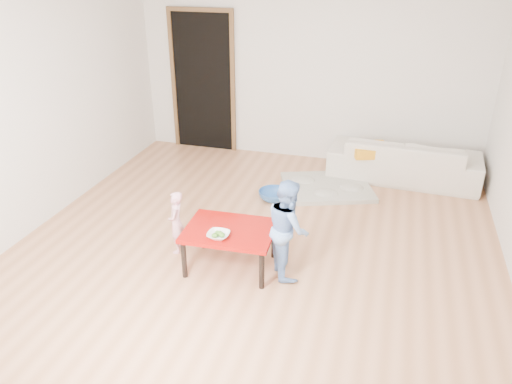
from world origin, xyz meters
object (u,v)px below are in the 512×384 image
at_px(red_table, 230,248).
at_px(bowl, 218,235).
at_px(basin, 274,195).
at_px(child_blue, 288,228).
at_px(child_pink, 176,222).
at_px(sofa, 404,159).

height_order(red_table, bowl, bowl).
distance_m(bowl, basin, 1.78).
bearing_deg(basin, child_blue, -71.15).
xyz_separation_m(child_blue, basin, (-0.51, 1.48, -0.43)).
height_order(red_table, basin, red_table).
height_order(red_table, child_pink, child_pink).
xyz_separation_m(sofa, child_pink, (-2.20, -2.53, 0.05)).
bearing_deg(child_pink, bowl, 49.11).
bearing_deg(child_pink, red_table, 65.86).
xyz_separation_m(bowl, child_pink, (-0.57, 0.31, -0.12)).
xyz_separation_m(sofa, bowl, (-1.63, -2.84, 0.17)).
height_order(sofa, basin, sofa).
distance_m(red_table, child_pink, 0.65).
relative_size(red_table, child_blue, 0.88).
bearing_deg(sofa, bowl, 63.37).
bearing_deg(child_blue, basin, -8.26).
bearing_deg(red_table, child_blue, 7.10).
bearing_deg(basin, red_table, -91.76).
xyz_separation_m(red_table, bowl, (-0.05, -0.18, 0.24)).
bearing_deg(sofa, basin, 39.09).
bearing_deg(bowl, red_table, 74.56).
bearing_deg(red_table, bowl, -105.44).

